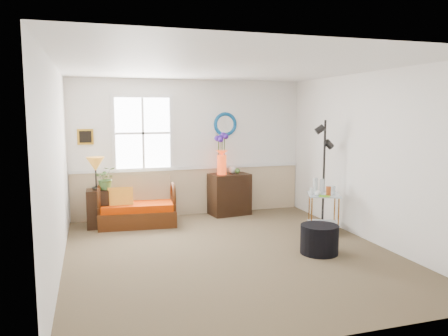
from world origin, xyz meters
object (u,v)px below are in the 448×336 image
object	(u,v)px
loveseat	(137,201)
ottoman	(319,239)
cabinet	(229,194)
side_table	(323,213)
floor_lamp	(324,175)
lamp_stand	(98,209)

from	to	relation	value
loveseat	ottoman	bearing A→B (deg)	-40.73
loveseat	ottoman	size ratio (longest dim) A/B	2.47
cabinet	side_table	distance (m)	2.00
side_table	floor_lamp	xyz separation A→B (m)	(0.12, 0.23, 0.61)
cabinet	ottoman	bearing A→B (deg)	-87.40
loveseat	floor_lamp	bearing A→B (deg)	-15.75
lamp_stand	side_table	xyz separation A→B (m)	(3.58, -1.40, -0.01)
loveseat	side_table	xyz separation A→B (m)	(2.92, -1.36, -0.11)
floor_lamp	cabinet	bearing A→B (deg)	146.42
side_table	lamp_stand	bearing A→B (deg)	158.60
lamp_stand	floor_lamp	xyz separation A→B (m)	(3.70, -1.18, 0.60)
loveseat	side_table	world-z (taller)	loveseat
lamp_stand	ottoman	size ratio (longest dim) A/B	1.24
lamp_stand	cabinet	distance (m)	2.49
floor_lamp	ottoman	size ratio (longest dim) A/B	3.48
loveseat	floor_lamp	xyz separation A→B (m)	(3.04, -1.14, 0.50)
side_table	cabinet	bearing A→B (deg)	123.76
lamp_stand	ottoman	world-z (taller)	lamp_stand
lamp_stand	ottoman	distance (m)	3.80
loveseat	ottoman	distance (m)	3.28
cabinet	floor_lamp	world-z (taller)	floor_lamp
loveseat	side_table	bearing A→B (deg)	-20.27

